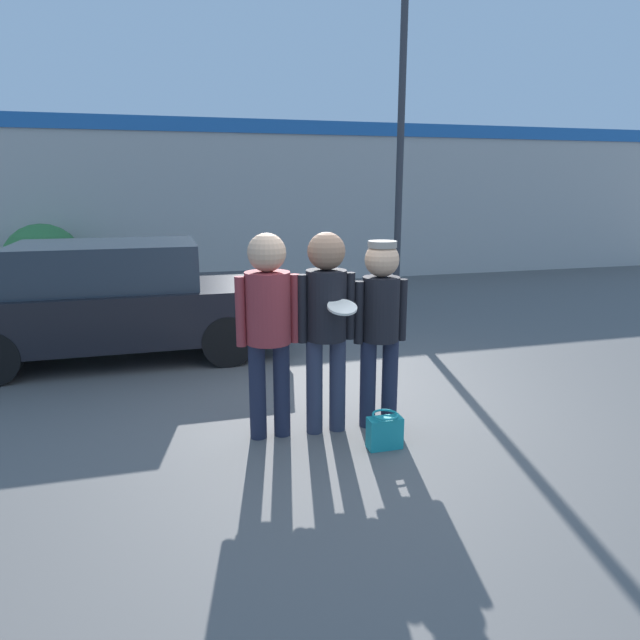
# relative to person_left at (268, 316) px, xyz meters

# --- Properties ---
(ground_plane) EXTENTS (56.00, 56.00, 0.00)m
(ground_plane) POSITION_rel_person_left_xyz_m (0.87, 0.11, -1.13)
(ground_plane) COLOR #5B5956
(storefront_building) EXTENTS (24.00, 0.22, 3.62)m
(storefront_building) POSITION_rel_person_left_xyz_m (0.87, 8.30, 0.71)
(storefront_building) COLOR beige
(storefront_building) RESTS_ON ground
(person_left) EXTENTS (0.56, 0.39, 1.84)m
(person_left) POSITION_rel_person_left_xyz_m (0.00, 0.00, 0.00)
(person_left) COLOR #1E2338
(person_left) RESTS_ON ground
(person_middle_with_frisbee) EXTENTS (0.53, 0.56, 1.84)m
(person_middle_with_frisbee) POSITION_rel_person_left_xyz_m (0.52, -0.03, -0.01)
(person_middle_with_frisbee) COLOR #2D3347
(person_middle_with_frisbee) RESTS_ON ground
(person_right) EXTENTS (0.51, 0.34, 1.75)m
(person_right) POSITION_rel_person_left_xyz_m (1.04, -0.02, -0.07)
(person_right) COLOR #1E2338
(person_right) RESTS_ON ground
(parked_car_near) EXTENTS (4.30, 1.81, 1.51)m
(parked_car_near) POSITION_rel_person_left_xyz_m (-1.49, 2.99, -0.37)
(parked_car_near) COLOR black
(parked_car_near) RESTS_ON ground
(street_lamp) EXTENTS (1.06, 0.35, 6.18)m
(street_lamp) POSITION_rel_person_left_xyz_m (3.27, 4.45, 2.60)
(street_lamp) COLOR #38383D
(street_lamp) RESTS_ON ground
(shrub) EXTENTS (1.50, 1.50, 1.50)m
(shrub) POSITION_rel_person_left_xyz_m (-3.09, 7.36, -0.38)
(shrub) COLOR #387A3D
(shrub) RESTS_ON ground
(handbag) EXTENTS (0.30, 0.23, 0.32)m
(handbag) POSITION_rel_person_left_xyz_m (0.91, -0.51, -0.98)
(handbag) COLOR teal
(handbag) RESTS_ON ground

